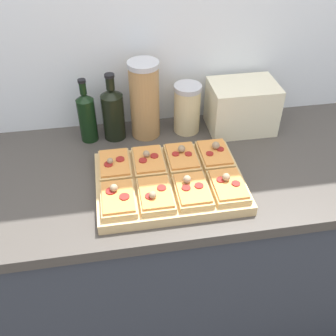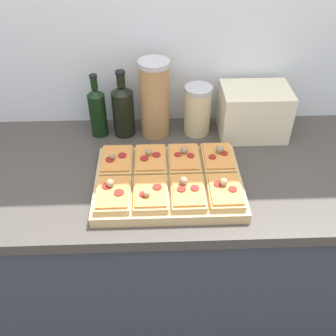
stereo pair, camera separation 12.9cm
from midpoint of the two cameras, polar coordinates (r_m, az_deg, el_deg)
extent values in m
cube|color=silver|center=(1.52, 3.70, 18.40)|extent=(6.00, 0.06, 2.50)
cube|color=#333842|center=(1.72, 3.63, -12.49)|extent=(2.60, 0.64, 0.88)
cube|color=#423D38|center=(1.39, 4.39, -0.69)|extent=(2.63, 0.67, 0.04)
cube|color=tan|center=(1.29, 2.91, -2.25)|extent=(0.48, 0.35, 0.04)
cube|color=tan|center=(1.34, -4.72, 0.83)|extent=(0.10, 0.16, 0.02)
cube|color=#D6843D|center=(1.33, -4.75, 1.31)|extent=(0.09, 0.14, 0.01)
cylinder|color=maroon|center=(1.31, -5.65, 1.12)|extent=(0.03, 0.03, 0.00)
cylinder|color=maroon|center=(1.33, -3.89, 1.72)|extent=(0.03, 0.03, 0.00)
sphere|color=#937A5B|center=(1.31, -5.36, 1.58)|extent=(0.02, 0.02, 0.02)
cube|color=tan|center=(1.33, 0.21, 0.95)|extent=(0.10, 0.16, 0.02)
cube|color=#D6843D|center=(1.33, 0.21, 1.43)|extent=(0.09, 0.14, 0.01)
cylinder|color=maroon|center=(1.31, -0.66, 1.28)|extent=(0.03, 0.03, 0.00)
cylinder|color=maroon|center=(1.33, 1.09, 1.82)|extent=(0.03, 0.03, 0.00)
sphere|color=#937A5B|center=(1.32, -0.06, 2.20)|extent=(0.02, 0.02, 0.02)
cube|color=tan|center=(1.34, 5.11, 1.06)|extent=(0.10, 0.16, 0.02)
cube|color=#D6843D|center=(1.34, 5.15, 1.54)|extent=(0.09, 0.14, 0.01)
cylinder|color=maroon|center=(1.33, 4.22, 1.85)|extent=(0.02, 0.02, 0.00)
cylinder|color=maroon|center=(1.33, 6.10, 1.70)|extent=(0.02, 0.02, 0.00)
sphere|color=#937A5B|center=(1.34, 5.17, 2.52)|extent=(0.03, 0.03, 0.03)
cube|color=tan|center=(1.36, 9.92, 1.16)|extent=(0.10, 0.16, 0.02)
cube|color=#D6843D|center=(1.35, 9.98, 1.63)|extent=(0.09, 0.14, 0.01)
cylinder|color=maroon|center=(1.34, 9.21, 1.49)|extent=(0.03, 0.03, 0.00)
cylinder|color=maroon|center=(1.36, 10.85, 2.01)|extent=(0.03, 0.03, 0.00)
sphere|color=#937A5B|center=(1.36, 10.22, 2.61)|extent=(0.03, 0.03, 0.03)
cube|color=tan|center=(1.21, -4.93, -4.09)|extent=(0.10, 0.16, 0.02)
cube|color=#D6843D|center=(1.20, -4.96, -3.60)|extent=(0.09, 0.14, 0.01)
cylinder|color=maroon|center=(1.21, -5.87, -2.74)|extent=(0.03, 0.03, 0.00)
cylinder|color=maroon|center=(1.19, -4.06, -3.71)|extent=(0.03, 0.03, 0.00)
sphere|color=#937A5B|center=(1.21, -5.41, -2.31)|extent=(0.02, 0.02, 0.02)
cube|color=tan|center=(1.21, 0.53, -3.96)|extent=(0.10, 0.16, 0.02)
cube|color=#D6843D|center=(1.20, 0.54, -3.48)|extent=(0.09, 0.14, 0.01)
cylinder|color=maroon|center=(1.18, -0.40, -3.96)|extent=(0.03, 0.03, 0.00)
cylinder|color=maroon|center=(1.20, 1.49, -2.91)|extent=(0.03, 0.03, 0.00)
sphere|color=#937A5B|center=(1.17, 0.00, -3.82)|extent=(0.02, 0.02, 0.02)
cube|color=tan|center=(1.22, 5.96, -3.80)|extent=(0.10, 0.16, 0.02)
cube|color=#D6843D|center=(1.21, 6.00, -3.32)|extent=(0.09, 0.14, 0.01)
cylinder|color=maroon|center=(1.20, 5.06, -3.20)|extent=(0.03, 0.03, 0.00)
cylinder|color=maroon|center=(1.21, 6.98, -3.05)|extent=(0.03, 0.03, 0.00)
sphere|color=#937A5B|center=(1.21, 5.43, -1.98)|extent=(0.03, 0.03, 0.03)
cube|color=tan|center=(1.24, 11.25, -3.62)|extent=(0.10, 0.16, 0.02)
cube|color=#D6843D|center=(1.23, 11.33, -3.13)|extent=(0.09, 0.14, 0.01)
cylinder|color=maroon|center=(1.23, 10.27, -2.44)|extent=(0.03, 0.03, 0.00)
cylinder|color=maroon|center=(1.22, 12.39, -3.15)|extent=(0.03, 0.03, 0.00)
sphere|color=#937A5B|center=(1.23, 11.07, -2.12)|extent=(0.03, 0.03, 0.03)
cylinder|color=black|center=(1.52, -7.72, 7.56)|extent=(0.07, 0.07, 0.17)
cone|color=black|center=(1.47, -8.05, 10.79)|extent=(0.07, 0.07, 0.02)
cylinder|color=black|center=(1.45, -8.17, 12.01)|extent=(0.02, 0.02, 0.04)
cylinder|color=black|center=(1.44, -8.27, 12.98)|extent=(0.03, 0.03, 0.01)
cylinder|color=black|center=(1.51, -4.04, 7.81)|extent=(0.08, 0.08, 0.18)
cone|color=black|center=(1.46, -4.22, 11.25)|extent=(0.08, 0.08, 0.03)
cylinder|color=black|center=(1.44, -4.29, 12.54)|extent=(0.03, 0.03, 0.05)
cylinder|color=black|center=(1.43, -4.35, 13.57)|extent=(0.04, 0.04, 0.01)
cylinder|color=#AD7F4C|center=(1.48, 0.58, 9.61)|extent=(0.11, 0.11, 0.28)
cylinder|color=#B2B2B7|center=(1.41, 0.62, 14.88)|extent=(0.11, 0.11, 0.02)
cylinder|color=beige|center=(1.52, 6.73, 7.97)|extent=(0.10, 0.10, 0.18)
cylinder|color=#B2B2B7|center=(1.48, 7.01, 11.20)|extent=(0.10, 0.10, 0.02)
cube|color=beige|center=(1.55, 14.69, 7.82)|extent=(0.25, 0.18, 0.19)
cube|color=black|center=(1.45, 15.85, 7.92)|extent=(0.20, 0.01, 0.05)
cube|color=black|center=(1.59, 19.57, 8.01)|extent=(0.02, 0.02, 0.02)
camera|label=1|loc=(0.06, -87.14, 2.32)|focal=42.00mm
camera|label=2|loc=(0.06, 92.86, -2.32)|focal=42.00mm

